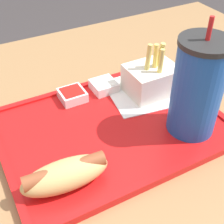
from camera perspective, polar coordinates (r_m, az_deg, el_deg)
name	(u,v)px	position (r m, az deg, el deg)	size (l,w,h in m)	color
food_tray	(112,127)	(0.56, 0.00, -2.75)	(0.39, 0.29, 0.01)	red
paper_napkin	(149,89)	(0.65, 6.79, 4.21)	(0.19, 0.17, 0.00)	white
soda_cup	(197,88)	(0.52, 15.35, 4.28)	(0.08, 0.08, 0.20)	#194CA5
hot_dog_far	(65,174)	(0.45, -8.54, -11.23)	(0.13, 0.06, 0.04)	tan
fries_carton	(151,79)	(0.62, 7.21, 5.98)	(0.10, 0.08, 0.11)	silver
sauce_cup_mayo	(104,85)	(0.64, -1.50, 4.87)	(0.05, 0.05, 0.02)	silver
sauce_cup_ketchup	(72,95)	(0.62, -7.27, 3.13)	(0.05, 0.05, 0.02)	silver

